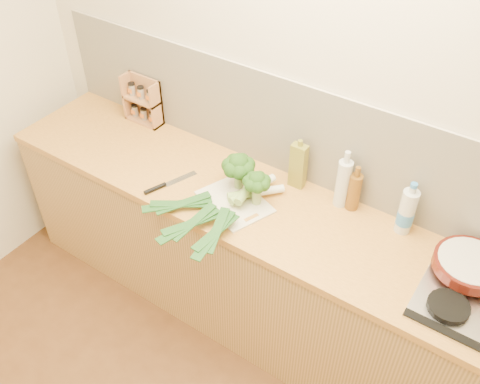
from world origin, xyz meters
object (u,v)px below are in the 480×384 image
object	(u,v)px
spice_rack	(144,102)
skillet	(471,265)
chefs_knife	(162,186)
chopping_board	(235,202)

from	to	relation	value
spice_rack	skillet	bearing A→B (deg)	-3.80
chefs_knife	spice_rack	xyz separation A→B (m)	(-0.48, 0.42, 0.11)
chefs_knife	skillet	bearing A→B (deg)	31.62
chopping_board	chefs_knife	bearing A→B (deg)	-141.99
chefs_knife	spice_rack	distance (m)	0.65
chopping_board	spice_rack	xyz separation A→B (m)	(-0.86, 0.31, 0.12)
chopping_board	skillet	size ratio (longest dim) A/B	0.79
chopping_board	spice_rack	size ratio (longest dim) A/B	1.24
skillet	spice_rack	distance (m)	1.95
spice_rack	chopping_board	bearing A→B (deg)	-19.91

